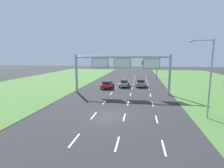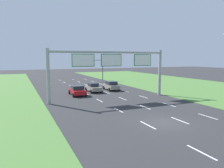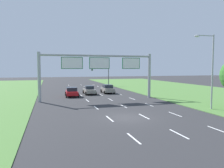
% 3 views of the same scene
% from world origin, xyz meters
% --- Properties ---
extents(ground_plane, '(200.00, 200.00, 0.00)m').
position_xyz_m(ground_plane, '(0.00, 0.00, 0.00)').
color(ground_plane, '#2D2D30').
extents(grass_verge_left, '(24.00, 120.00, 0.06)m').
position_xyz_m(grass_verge_left, '(-21.00, 10.00, 0.03)').
color(grass_verge_left, '#4C7A38').
rests_on(grass_verge_left, ground_plane).
extents(lane_dashes_inner_left, '(0.14, 62.40, 0.01)m').
position_xyz_m(lane_dashes_inner_left, '(-1.75, 12.00, 0.00)').
color(lane_dashes_inner_left, white).
rests_on(lane_dashes_inner_left, ground_plane).
extents(lane_dashes_inner_right, '(0.14, 62.40, 0.01)m').
position_xyz_m(lane_dashes_inner_right, '(1.75, 12.00, 0.00)').
color(lane_dashes_inner_right, white).
rests_on(lane_dashes_inner_right, ground_plane).
extents(lane_dashes_slip, '(0.14, 62.40, 0.01)m').
position_xyz_m(lane_dashes_slip, '(5.25, 12.00, 0.00)').
color(lane_dashes_slip, white).
rests_on(lane_dashes_slip, ground_plane).
extents(car_near_red, '(2.12, 3.97, 1.63)m').
position_xyz_m(car_near_red, '(3.59, 20.32, 0.83)').
color(car_near_red, gray).
rests_on(car_near_red, ground_plane).
extents(car_lead_silver, '(2.02, 4.15, 1.52)m').
position_xyz_m(car_lead_silver, '(-0.04, 19.69, 0.75)').
color(car_lead_silver, gray).
rests_on(car_lead_silver, ground_plane).
extents(car_mid_lane, '(2.28, 4.40, 1.54)m').
position_xyz_m(car_mid_lane, '(-3.45, 17.43, 0.79)').
color(car_mid_lane, red).
rests_on(car_mid_lane, ground_plane).
extents(sign_gantry, '(17.24, 0.44, 7.00)m').
position_xyz_m(sign_gantry, '(0.13, 12.46, 4.95)').
color(sign_gantry, '#9EA0A5').
rests_on(sign_gantry, ground_plane).
extents(traffic_light_mast, '(4.76, 0.49, 5.60)m').
position_xyz_m(traffic_light_mast, '(6.50, 37.11, 3.87)').
color(traffic_light_mast, '#47494F').
rests_on(traffic_light_mast, ground_plane).
extents(street_lamp, '(2.61, 0.32, 8.50)m').
position_xyz_m(street_lamp, '(10.34, 1.13, 5.08)').
color(street_lamp, '#9EA0A5').
rests_on(street_lamp, ground_plane).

